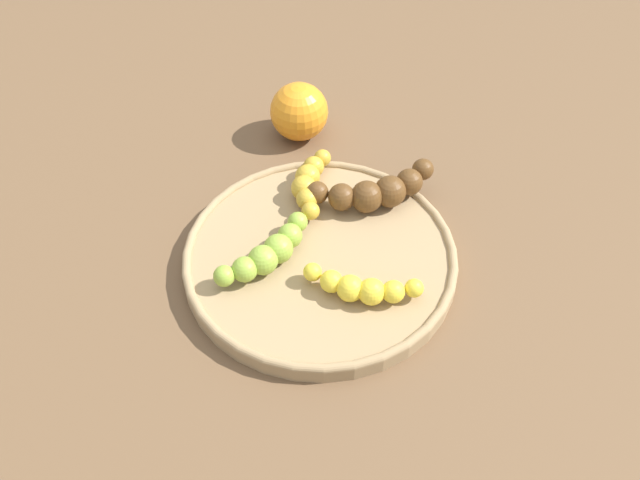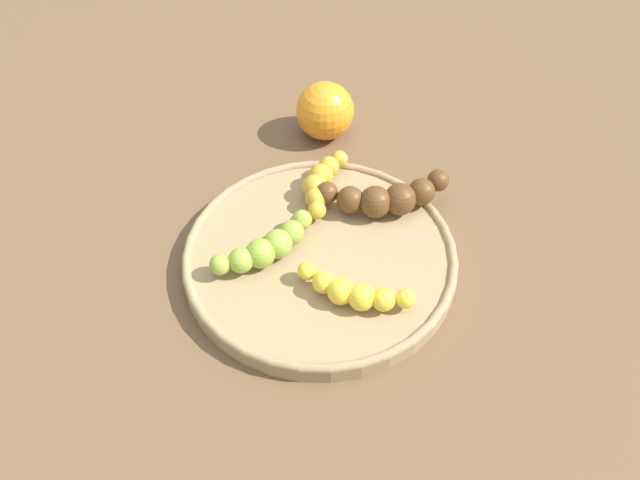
# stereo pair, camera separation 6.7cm
# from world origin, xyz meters

# --- Properties ---
(ground_plane) EXTENTS (2.40, 2.40, 0.00)m
(ground_plane) POSITION_xyz_m (0.00, 0.00, 0.00)
(ground_plane) COLOR brown
(fruit_bowl) EXTENTS (0.30, 0.30, 0.02)m
(fruit_bowl) POSITION_xyz_m (0.00, 0.00, 0.01)
(fruit_bowl) COLOR #A08259
(fruit_bowl) RESTS_ON ground_plane
(banana_spotted) EXTENTS (0.06, 0.11, 0.03)m
(banana_spotted) POSITION_xyz_m (-0.01, -0.09, 0.03)
(banana_spotted) COLOR gold
(banana_spotted) RESTS_ON fruit_bowl
(banana_green) EXTENTS (0.11, 0.08, 0.03)m
(banana_green) POSITION_xyz_m (0.06, 0.00, 0.04)
(banana_green) COLOR #8CAD38
(banana_green) RESTS_ON fruit_bowl
(banana_yellow) EXTENTS (0.11, 0.06, 0.03)m
(banana_yellow) POSITION_xyz_m (-0.03, 0.07, 0.03)
(banana_yellow) COLOR yellow
(banana_yellow) RESTS_ON fruit_bowl
(banana_overripe) EXTENTS (0.16, 0.06, 0.04)m
(banana_overripe) POSITION_xyz_m (-0.08, -0.06, 0.04)
(banana_overripe) COLOR #593819
(banana_overripe) RESTS_ON fruit_bowl
(orange_fruit) EXTENTS (0.08, 0.08, 0.08)m
(orange_fruit) POSITION_xyz_m (-0.02, -0.23, 0.04)
(orange_fruit) COLOR orange
(orange_fruit) RESTS_ON ground_plane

